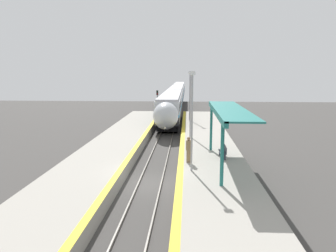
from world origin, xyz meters
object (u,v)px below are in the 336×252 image
at_px(train, 176,95).
at_px(lamppost_near, 192,116).
at_px(railway_signal, 157,102).
at_px(lamppost_far, 190,93).
at_px(person_waiting, 189,149).
at_px(platform_bench, 224,151).
at_px(lamppost_mid, 190,100).

relative_size(train, lamppost_near, 11.72).
distance_m(railway_signal, lamppost_far, 8.82).
bearing_deg(lamppost_far, person_waiting, -90.50).
height_order(train, platform_bench, train).
distance_m(platform_bench, lamppost_mid, 8.61).
distance_m(railway_signal, lamppost_near, 29.58).
height_order(train, lamppost_mid, lamppost_mid).
height_order(train, lamppost_far, lamppost_far).
distance_m(platform_bench, person_waiting, 2.92).
relative_size(platform_bench, railway_signal, 0.39).
relative_size(lamppost_near, lamppost_mid, 1.00).
xyz_separation_m(train, lamppost_far, (2.60, -27.45, 2.08)).
bearing_deg(platform_bench, train, 96.14).
bearing_deg(lamppost_far, railway_signal, 123.77).
distance_m(platform_bench, lamppost_near, 5.04).
xyz_separation_m(railway_signal, lamppost_near, (4.81, -29.14, 1.72)).
height_order(lamppost_near, lamppost_mid, same).
distance_m(lamppost_mid, lamppost_far, 10.97).
bearing_deg(platform_bench, person_waiting, -151.60).
relative_size(train, lamppost_far, 11.72).
relative_size(person_waiting, lamppost_far, 0.29).
distance_m(lamppost_near, lamppost_far, 21.95).
relative_size(railway_signal, lamppost_mid, 0.70).
distance_m(train, lamppost_mid, 38.57).
xyz_separation_m(person_waiting, lamppost_near, (0.18, -1.89, 2.57)).
bearing_deg(lamppost_far, lamppost_mid, -90.00).
bearing_deg(lamppost_near, lamppost_far, 90.00).
bearing_deg(person_waiting, lamppost_near, -84.71).
distance_m(train, railway_signal, 20.39).
distance_m(person_waiting, lamppost_near, 3.19).
bearing_deg(railway_signal, lamppost_mid, -75.17).
bearing_deg(platform_bench, lamppost_far, 97.21).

